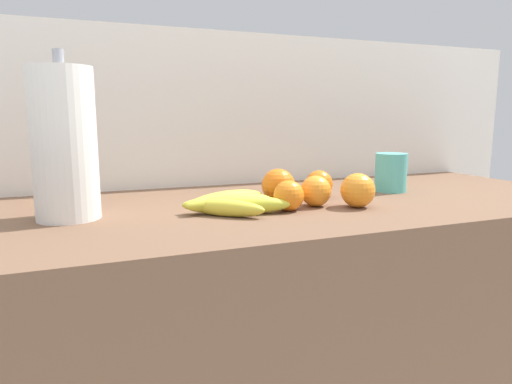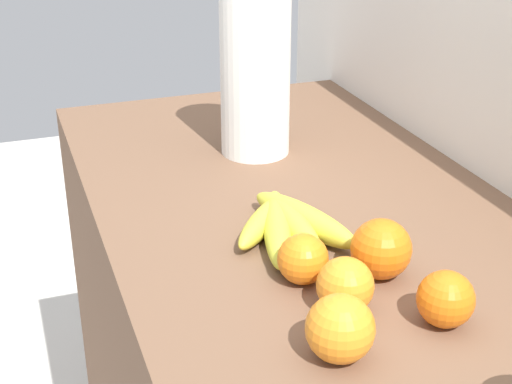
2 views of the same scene
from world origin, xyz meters
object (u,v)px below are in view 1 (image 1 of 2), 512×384
at_px(orange_right, 279,185).
at_px(mug, 391,172).
at_px(banana_bunch, 230,203).
at_px(orange_back_right, 358,190).
at_px(orange_far_right, 316,191).
at_px(orange_back_left, 319,184).
at_px(paper_towel_roll, 64,144).
at_px(orange_center, 289,196).

relative_size(orange_right, mug, 0.77).
height_order(banana_bunch, orange_back_right, orange_back_right).
height_order(banana_bunch, orange_right, orange_right).
bearing_deg(orange_far_right, orange_back_left, 56.83).
relative_size(banana_bunch, paper_towel_roll, 0.69).
xyz_separation_m(banana_bunch, orange_back_left, (0.26, 0.09, 0.01)).
bearing_deg(orange_center, mug, 19.42).
distance_m(orange_center, paper_towel_roll, 0.45).
bearing_deg(orange_back_right, banana_bunch, 169.94).
height_order(orange_far_right, orange_center, orange_far_right).
height_order(orange_back_left, mug, mug).
distance_m(orange_back_left, mug, 0.22).
bearing_deg(mug, orange_back_left, -177.49).
distance_m(banana_bunch, orange_center, 0.12).
distance_m(orange_back_right, orange_right, 0.18).
relative_size(orange_back_right, orange_right, 0.97).
bearing_deg(orange_back_left, banana_bunch, -160.73).
xyz_separation_m(banana_bunch, mug, (0.48, 0.10, 0.03)).
relative_size(orange_far_right, orange_back_left, 1.03).
bearing_deg(orange_far_right, orange_back_right, -29.07).
xyz_separation_m(orange_back_right, orange_back_left, (-0.02, 0.14, -0.00)).
distance_m(orange_far_right, orange_back_left, 0.11).
xyz_separation_m(orange_far_right, orange_center, (-0.08, -0.02, -0.00)).
relative_size(orange_far_right, mug, 0.68).
relative_size(orange_far_right, orange_back_right, 0.91).
height_order(orange_far_right, orange_right, orange_right).
bearing_deg(orange_right, orange_back_left, 9.35).
bearing_deg(paper_towel_roll, orange_center, -11.70).
distance_m(banana_bunch, mug, 0.49).
distance_m(orange_far_right, orange_right, 0.09).
height_order(orange_back_right, orange_center, orange_back_right).
height_order(orange_center, mug, mug).
bearing_deg(orange_far_right, mug, 20.41).
relative_size(orange_center, mug, 0.64).
distance_m(banana_bunch, orange_far_right, 0.20).
bearing_deg(orange_far_right, paper_towel_roll, 172.37).
xyz_separation_m(orange_right, orange_center, (-0.02, -0.10, -0.01)).
height_order(orange_center, paper_towel_roll, paper_towel_roll).
distance_m(orange_far_right, mug, 0.30).
xyz_separation_m(banana_bunch, paper_towel_roll, (-0.31, 0.06, 0.12)).
bearing_deg(mug, orange_center, -160.58).
relative_size(banana_bunch, orange_right, 2.85).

